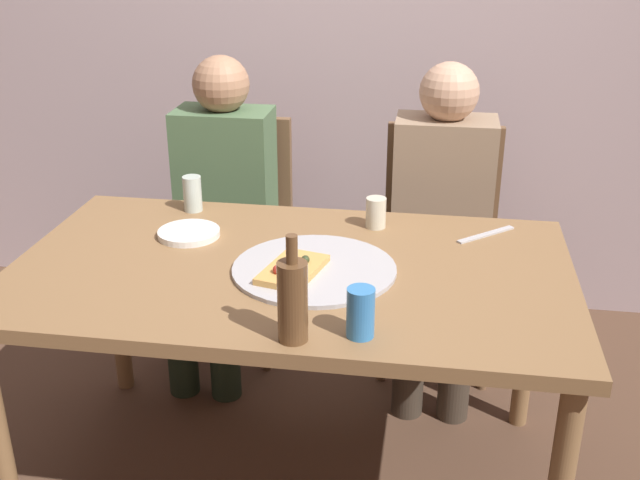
% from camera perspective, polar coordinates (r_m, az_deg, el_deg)
% --- Properties ---
extents(ground_plane, '(8.00, 8.00, 0.00)m').
position_cam_1_polar(ground_plane, '(2.55, -1.92, -17.05)').
color(ground_plane, '#513828').
extents(back_wall, '(6.00, 0.10, 2.60)m').
position_cam_1_polar(back_wall, '(3.28, 2.34, 17.22)').
color(back_wall, '#B29EA3').
rests_on(back_wall, ground_plane).
extents(dining_table, '(1.56, 0.91, 0.74)m').
position_cam_1_polar(dining_table, '(2.18, -2.16, -3.71)').
color(dining_table, olive).
rests_on(dining_table, ground_plane).
extents(pizza_tray, '(0.45, 0.45, 0.01)m').
position_cam_1_polar(pizza_tray, '(2.11, -0.43, -2.16)').
color(pizza_tray, '#ADADB2').
rests_on(pizza_tray, dining_table).
extents(pizza_slice_last, '(0.18, 0.24, 0.05)m').
position_cam_1_polar(pizza_slice_last, '(2.07, -2.08, -2.17)').
color(pizza_slice_last, tan).
rests_on(pizza_slice_last, pizza_tray).
extents(wine_bottle, '(0.07, 0.07, 0.26)m').
position_cam_1_polar(wine_bottle, '(1.74, -2.05, -4.44)').
color(wine_bottle, brown).
rests_on(wine_bottle, dining_table).
extents(tumbler_near, '(0.06, 0.06, 0.12)m').
position_cam_1_polar(tumbler_near, '(2.55, -9.45, 3.42)').
color(tumbler_near, '#B7C6BC').
rests_on(tumbler_near, dining_table).
extents(tumbler_far, '(0.06, 0.06, 0.10)m').
position_cam_1_polar(tumbler_far, '(2.39, 4.17, 2.04)').
color(tumbler_far, beige).
rests_on(tumbler_far, dining_table).
extents(soda_can, '(0.07, 0.07, 0.12)m').
position_cam_1_polar(soda_can, '(1.78, 3.03, -5.40)').
color(soda_can, '#337AC1').
rests_on(soda_can, dining_table).
extents(plate_stack, '(0.19, 0.19, 0.02)m').
position_cam_1_polar(plate_stack, '(2.37, -9.71, 0.51)').
color(plate_stack, white).
rests_on(plate_stack, dining_table).
extents(table_knife, '(0.18, 0.16, 0.01)m').
position_cam_1_polar(table_knife, '(2.39, 12.22, 0.40)').
color(table_knife, '#B7B7BC').
rests_on(table_knife, dining_table).
extents(chair_left, '(0.44, 0.44, 0.90)m').
position_cam_1_polar(chair_left, '(3.09, -6.55, 1.59)').
color(chair_left, brown).
rests_on(chair_left, ground_plane).
extents(chair_right, '(0.44, 0.44, 0.90)m').
position_cam_1_polar(chair_right, '(2.98, 8.88, 0.66)').
color(chair_right, brown).
rests_on(chair_right, ground_plane).
extents(guest_in_sweater, '(0.36, 0.56, 1.17)m').
position_cam_1_polar(guest_in_sweater, '(2.91, -7.44, 2.83)').
color(guest_in_sweater, '#4C6B47').
rests_on(guest_in_sweater, ground_plane).
extents(guest_in_beanie, '(0.36, 0.56, 1.17)m').
position_cam_1_polar(guest_in_beanie, '(2.79, 9.00, 1.89)').
color(guest_in_beanie, '#937A60').
rests_on(guest_in_beanie, ground_plane).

